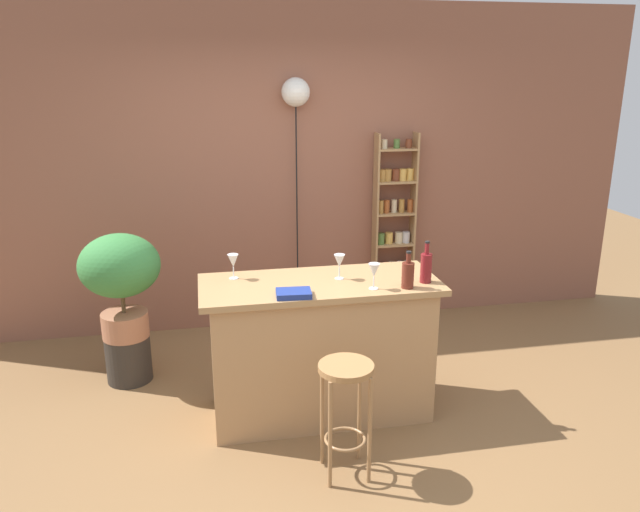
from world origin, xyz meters
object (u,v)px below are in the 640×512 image
potted_plant (120,274)px  wine_glass_left (374,271)px  wine_glass_center (233,261)px  pendant_globe_light (296,95)px  spice_shelf (394,227)px  wine_glass_right (339,262)px  bar_stool (346,395)px  plant_stool (129,358)px  bottle_soda_blue (408,274)px  cookbook (294,293)px  bottle_olive_oil (426,267)px

potted_plant → wine_glass_left: (1.62, -0.90, 0.21)m
wine_glass_center → pendant_globe_light: (0.64, 1.37, 0.99)m
wine_glass_left → wine_glass_center: same height
spice_shelf → wine_glass_left: (-0.68, -1.70, 0.17)m
wine_glass_right → pendant_globe_light: bearing=91.4°
bar_stool → plant_stool: size_ratio=1.95×
wine_glass_left → wine_glass_right: 0.28m
bottle_soda_blue → plant_stool: bearing=153.2°
wine_glass_center → cookbook: wine_glass_center is taller
potted_plant → pendant_globe_light: 2.03m
bottle_soda_blue → wine_glass_left: 0.21m
wine_glass_left → bar_stool: bearing=-120.4°
potted_plant → bottle_soda_blue: 2.06m
bar_stool → cookbook: bearing=115.2°
wine_glass_left → plant_stool: bearing=150.9°
cookbook → pendant_globe_light: bearing=84.5°
potted_plant → wine_glass_right: 1.62m
plant_stool → wine_glass_center: wine_glass_center is taller
bar_stool → wine_glass_center: bearing=122.6°
spice_shelf → plant_stool: size_ratio=4.87×
bar_stool → potted_plant: (-1.33, 1.40, 0.34)m
bottle_soda_blue → wine_glass_left: (-0.21, 0.02, 0.03)m
bar_stool → wine_glass_center: wine_glass_center is taller
potted_plant → bottle_soda_blue: bearing=-26.8°
wine_glass_left → wine_glass_center: 0.92m
potted_plant → bottle_soda_blue: (1.83, -0.93, 0.18)m
potted_plant → cookbook: bearing=-40.1°
spice_shelf → plant_stool: bearing=-161.0°
bottle_olive_oil → wine_glass_center: bearing=165.5°
bar_stool → wine_glass_center: (-0.55, 0.86, 0.55)m
wine_glass_center → potted_plant: bearing=145.3°
spice_shelf → bottle_olive_oil: bearing=-100.9°
bottle_soda_blue → bar_stool: bearing=-136.8°
plant_stool → cookbook: size_ratio=1.68×
potted_plant → pendant_globe_light: bearing=30.3°
plant_stool → wine_glass_left: (1.62, -0.90, 0.88)m
plant_stool → cookbook: cookbook is taller
potted_plant → bottle_olive_oil: bearing=-23.2°
wine_glass_center → pendant_globe_light: pendant_globe_light is taller
bottle_olive_oil → wine_glass_center: (-1.20, 0.31, 0.01)m
bottle_olive_oil → cookbook: (-0.87, -0.09, -0.09)m
spice_shelf → bottle_soda_blue: bearing=-105.1°
bottle_olive_oil → wine_glass_left: bearing=-171.4°
spice_shelf → potted_plant: bearing=-161.0°
wine_glass_right → plant_stool: bearing=155.1°
wine_glass_left → cookbook: wine_glass_left is taller
wine_glass_right → cookbook: (-0.34, -0.26, -0.10)m
plant_stool → bottle_olive_oil: (1.98, -0.85, 0.86)m
wine_glass_center → pendant_globe_light: size_ratio=0.08×
plant_stool → wine_glass_right: wine_glass_right is taller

